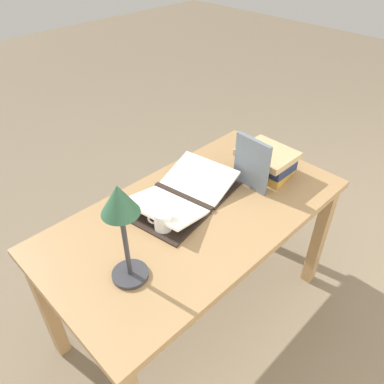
{
  "coord_description": "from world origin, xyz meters",
  "views": [
    {
      "loc": [
        0.9,
        0.88,
        1.83
      ],
      "look_at": [
        -0.01,
        -0.05,
        0.82
      ],
      "focal_mm": 35.0,
      "sensor_mm": 36.0,
      "label": 1
    }
  ],
  "objects_px": {
    "open_book": "(183,194)",
    "book_stack_tall": "(266,162)",
    "coffee_mug": "(163,221)",
    "book_standing_upright": "(252,164)",
    "reading_lamp": "(121,213)"
  },
  "relations": [
    {
      "from": "open_book",
      "to": "book_stack_tall",
      "type": "height_order",
      "value": "book_stack_tall"
    },
    {
      "from": "coffee_mug",
      "to": "book_standing_upright",
      "type": "bearing_deg",
      "value": 172.52
    },
    {
      "from": "reading_lamp",
      "to": "coffee_mug",
      "type": "relative_size",
      "value": 4.22
    },
    {
      "from": "reading_lamp",
      "to": "coffee_mug",
      "type": "height_order",
      "value": "reading_lamp"
    },
    {
      "from": "book_standing_upright",
      "to": "reading_lamp",
      "type": "distance_m",
      "value": 0.77
    },
    {
      "from": "open_book",
      "to": "reading_lamp",
      "type": "relative_size",
      "value": 1.41
    },
    {
      "from": "open_book",
      "to": "reading_lamp",
      "type": "distance_m",
      "value": 0.57
    },
    {
      "from": "open_book",
      "to": "coffee_mug",
      "type": "relative_size",
      "value": 5.98
    },
    {
      "from": "book_stack_tall",
      "to": "coffee_mug",
      "type": "height_order",
      "value": "book_stack_tall"
    },
    {
      "from": "open_book",
      "to": "reading_lamp",
      "type": "bearing_deg",
      "value": 13.31
    },
    {
      "from": "book_stack_tall",
      "to": "reading_lamp",
      "type": "relative_size",
      "value": 0.63
    },
    {
      "from": "book_stack_tall",
      "to": "reading_lamp",
      "type": "bearing_deg",
      "value": 3.34
    },
    {
      "from": "coffee_mug",
      "to": "book_stack_tall",
      "type": "bearing_deg",
      "value": 175.54
    },
    {
      "from": "open_book",
      "to": "book_standing_upright",
      "type": "xyz_separation_m",
      "value": [
        -0.29,
        0.16,
        0.11
      ]
    },
    {
      "from": "book_standing_upright",
      "to": "coffee_mug",
      "type": "height_order",
      "value": "book_standing_upright"
    }
  ]
}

